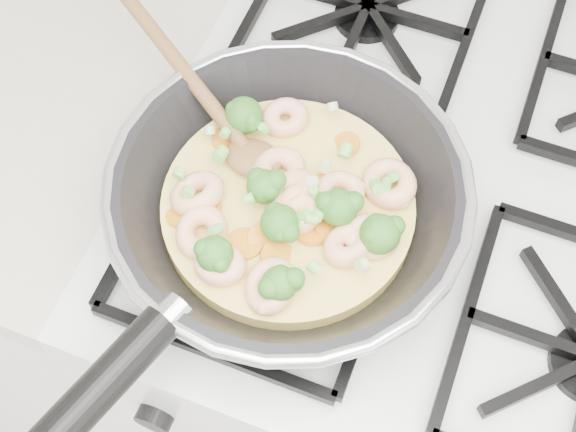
% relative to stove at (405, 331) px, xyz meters
% --- Properties ---
extents(stove, '(0.60, 0.60, 0.92)m').
position_rel_stove_xyz_m(stove, '(0.00, 0.00, 0.00)').
color(stove, white).
rests_on(stove, ground).
extents(skillet, '(0.43, 0.47, 0.10)m').
position_rel_stove_xyz_m(skillet, '(-0.14, -0.13, 0.50)').
color(skillet, black).
rests_on(skillet, stove).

